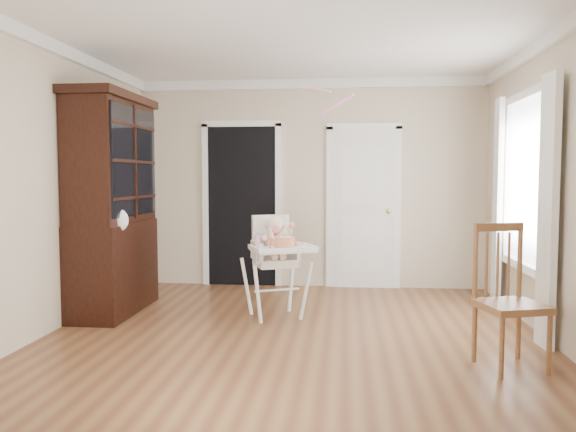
# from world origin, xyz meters

# --- Properties ---
(floor) EXTENTS (5.00, 5.00, 0.00)m
(floor) POSITION_xyz_m (0.00, 0.00, 0.00)
(floor) COLOR brown
(floor) RESTS_ON ground
(ceiling) EXTENTS (5.00, 5.00, 0.00)m
(ceiling) POSITION_xyz_m (0.00, 0.00, 2.70)
(ceiling) COLOR white
(ceiling) RESTS_ON wall_back
(wall_back) EXTENTS (4.50, 0.00, 4.50)m
(wall_back) POSITION_xyz_m (0.00, 2.50, 1.35)
(wall_back) COLOR beige
(wall_back) RESTS_ON floor
(wall_left) EXTENTS (0.00, 5.00, 5.00)m
(wall_left) POSITION_xyz_m (-2.25, 0.00, 1.35)
(wall_left) COLOR beige
(wall_left) RESTS_ON floor
(wall_right) EXTENTS (0.00, 5.00, 5.00)m
(wall_right) POSITION_xyz_m (2.25, 0.00, 1.35)
(wall_right) COLOR beige
(wall_right) RESTS_ON floor
(crown_molding) EXTENTS (4.50, 5.00, 0.12)m
(crown_molding) POSITION_xyz_m (0.00, 0.00, 2.64)
(crown_molding) COLOR white
(crown_molding) RESTS_ON ceiling
(doorway) EXTENTS (1.06, 0.05, 2.22)m
(doorway) POSITION_xyz_m (-0.90, 2.48, 1.11)
(doorway) COLOR black
(doorway) RESTS_ON wall_back
(closet_door) EXTENTS (0.96, 0.09, 2.13)m
(closet_door) POSITION_xyz_m (0.70, 2.48, 1.02)
(closet_door) COLOR white
(closet_door) RESTS_ON wall_back
(window_right) EXTENTS (0.13, 1.84, 2.30)m
(window_right) POSITION_xyz_m (2.18, 0.80, 1.29)
(window_right) COLOR white
(window_right) RESTS_ON wall_right
(high_chair) EXTENTS (0.85, 0.93, 1.07)m
(high_chair) POSITION_xyz_m (-0.24, 0.81, 0.66)
(high_chair) COLOR white
(high_chair) RESTS_ON floor
(baby) EXTENTS (0.35, 0.26, 0.47)m
(baby) POSITION_xyz_m (-0.25, 0.83, 0.81)
(baby) COLOR beige
(baby) RESTS_ON high_chair
(cake) EXTENTS (0.25, 0.25, 0.12)m
(cake) POSITION_xyz_m (-0.11, 0.56, 0.80)
(cake) COLOR silver
(cake) RESTS_ON high_chair
(sippy_cup) EXTENTS (0.07, 0.07, 0.16)m
(sippy_cup) POSITION_xyz_m (-0.39, 0.59, 0.81)
(sippy_cup) COLOR pink
(sippy_cup) RESTS_ON high_chair
(china_cabinet) EXTENTS (0.61, 1.37, 2.31)m
(china_cabinet) POSITION_xyz_m (-1.99, 0.86, 1.15)
(china_cabinet) COLOR black
(china_cabinet) RESTS_ON floor
(dining_chair) EXTENTS (0.55, 0.55, 1.08)m
(dining_chair) POSITION_xyz_m (1.70, -0.52, 0.51)
(dining_chair) COLOR brown
(dining_chair) RESTS_ON floor
(streamer) EXTENTS (0.38, 0.36, 0.15)m
(streamer) POSITION_xyz_m (0.13, 1.12, 2.37)
(streamer) COLOR #FF93C3
(streamer) RESTS_ON ceiling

